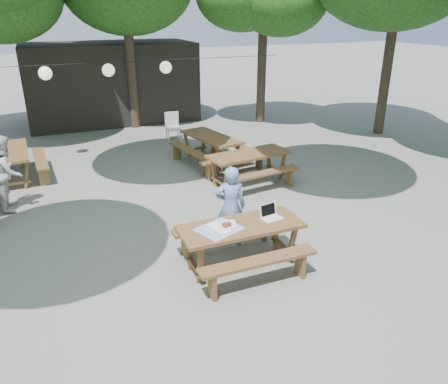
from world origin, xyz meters
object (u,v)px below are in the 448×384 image
main_picnic_table (240,245)px  plastic_chair (173,133)px  second_person (7,172)px  woman (231,207)px

main_picnic_table → plastic_chair: 7.63m
plastic_chair → main_picnic_table: bearing=-92.5°
main_picnic_table → second_person: size_ratio=1.25×
main_picnic_table → second_person: second_person is taller
second_person → plastic_chair: size_ratio=1.77×
main_picnic_table → second_person: bearing=131.8°
main_picnic_table → woman: woman is taller
plastic_chair → woman: bearing=-92.3°
woman → main_picnic_table: bearing=97.4°
second_person → plastic_chair: second_person is taller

